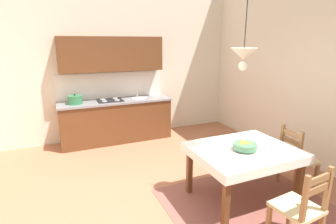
# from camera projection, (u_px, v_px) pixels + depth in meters

# --- Properties ---
(ground_plane) EXTENTS (6.35, 6.79, 0.10)m
(ground_plane) POSITION_uv_depth(u_px,v_px,m) (163.00, 217.00, 3.36)
(ground_plane) COLOR #AD6B4C
(wall_back) EXTENTS (6.35, 0.12, 3.97)m
(wall_back) POSITION_uv_depth(u_px,v_px,m) (106.00, 47.00, 5.64)
(wall_back) COLOR silver
(wall_back) RESTS_ON ground_plane
(area_rug) EXTENTS (2.10, 1.60, 0.01)m
(area_rug) POSITION_uv_depth(u_px,v_px,m) (245.00, 202.00, 3.57)
(area_rug) COLOR #905248
(area_rug) RESTS_ON ground_plane
(kitchen_cabinetry) EXTENTS (2.34, 0.63, 2.20)m
(kitchen_cabinetry) POSITION_uv_depth(u_px,v_px,m) (115.00, 102.00, 5.66)
(kitchen_cabinetry) COLOR brown
(kitchen_cabinetry) RESTS_ON ground_plane
(dining_table) EXTENTS (1.32, 1.06, 0.75)m
(dining_table) POSITION_uv_depth(u_px,v_px,m) (243.00, 157.00, 3.50)
(dining_table) COLOR brown
(dining_table) RESTS_ON ground_plane
(dining_chair_camera_side) EXTENTS (0.46, 0.46, 0.93)m
(dining_chair_camera_side) POSITION_uv_depth(u_px,v_px,m) (300.00, 209.00, 2.72)
(dining_chair_camera_side) COLOR #D1BC89
(dining_chair_camera_side) RESTS_ON ground_plane
(dining_chair_window_side) EXTENTS (0.46, 0.46, 0.93)m
(dining_chair_window_side) POSITION_uv_depth(u_px,v_px,m) (296.00, 159.00, 3.87)
(dining_chair_window_side) COLOR #D1BC89
(dining_chair_window_side) RESTS_ON ground_plane
(fruit_bowl) EXTENTS (0.30, 0.30, 0.12)m
(fruit_bowl) POSITION_uv_depth(u_px,v_px,m) (245.00, 146.00, 3.38)
(fruit_bowl) COLOR #4C7F5B
(fruit_bowl) RESTS_ON dining_table
(pendant_lamp) EXTENTS (0.32, 0.32, 0.80)m
(pendant_lamp) POSITION_uv_depth(u_px,v_px,m) (244.00, 55.00, 3.11)
(pendant_lamp) COLOR black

